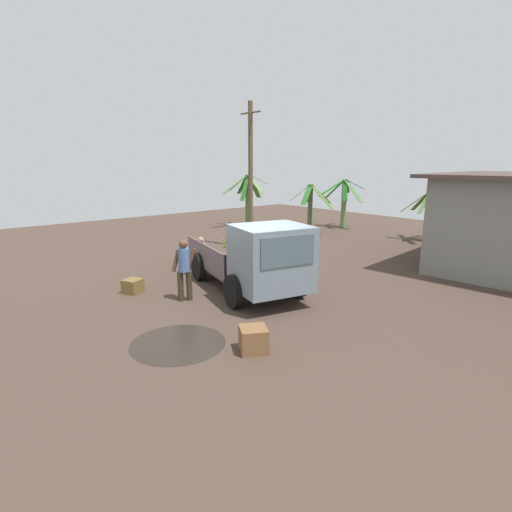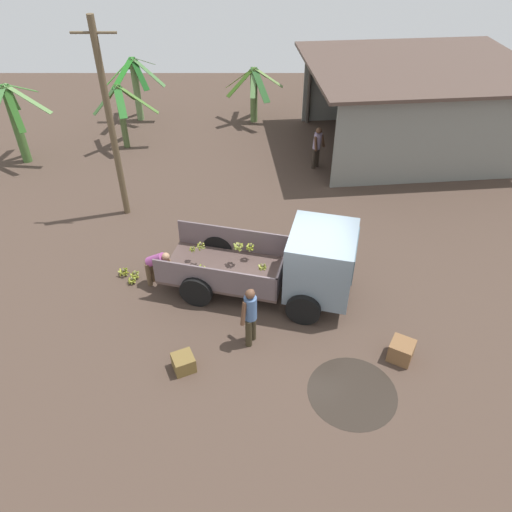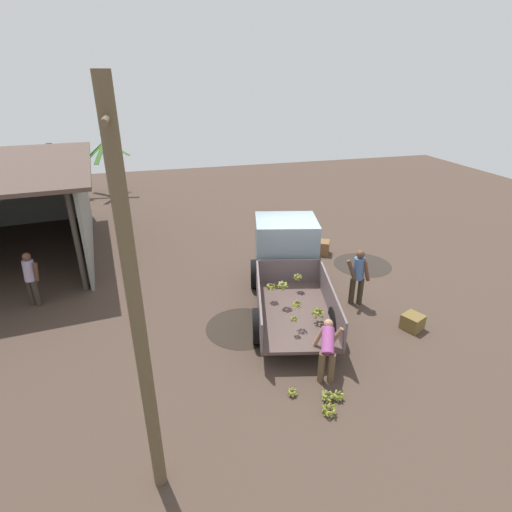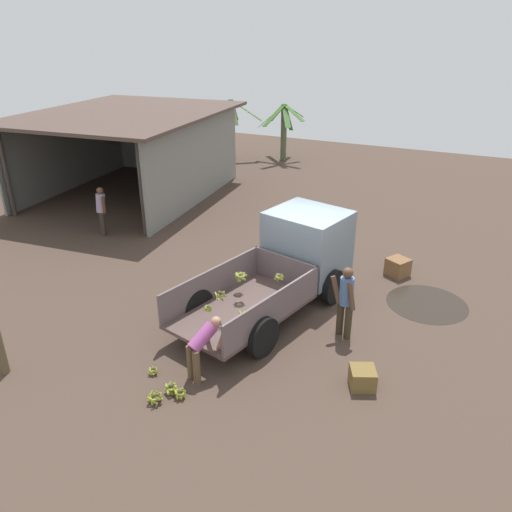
{
  "view_description": "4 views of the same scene",
  "coord_description": "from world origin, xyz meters",
  "px_view_note": "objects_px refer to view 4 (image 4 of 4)",
  "views": [
    {
      "loc": [
        7.75,
        -6.49,
        3.6
      ],
      "look_at": [
        -0.69,
        0.62,
        1.0
      ],
      "focal_mm": 28.0,
      "sensor_mm": 36.0,
      "label": 1
    },
    {
      "loc": [
        -1.09,
        -9.5,
        9.0
      ],
      "look_at": [
        -1.09,
        0.5,
        1.1
      ],
      "focal_mm": 35.0,
      "sensor_mm": 36.0,
      "label": 2
    },
    {
      "loc": [
        -9.89,
        3.9,
        5.94
      ],
      "look_at": [
        -0.66,
        1.35,
        1.57
      ],
      "focal_mm": 28.0,
      "sensor_mm": 36.0,
      "label": 3
    },
    {
      "loc": [
        -10.35,
        -3.64,
        6.19
      ],
      "look_at": [
        -1.25,
        0.69,
        1.52
      ],
      "focal_mm": 35.0,
      "sensor_mm": 36.0,
      "label": 4
    }
  ],
  "objects_px": {
    "person_bystander_near_shed": "(101,208)",
    "banana_bunch_on_ground_0": "(153,370)",
    "banana_bunch_on_ground_2": "(155,397)",
    "wooden_crate_1": "(398,267)",
    "banana_bunch_on_ground_3": "(180,393)",
    "banana_bunch_on_ground_1": "(171,388)",
    "person_worker_loading": "(202,345)",
    "cargo_truck": "(296,255)",
    "person_foreground_visitor": "(346,299)",
    "wooden_crate_0": "(362,378)"
  },
  "relations": [
    {
      "from": "banana_bunch_on_ground_1",
      "to": "banana_bunch_on_ground_2",
      "type": "distance_m",
      "value": 0.36
    },
    {
      "from": "wooden_crate_1",
      "to": "cargo_truck",
      "type": "bearing_deg",
      "value": 135.55
    },
    {
      "from": "person_bystander_near_shed",
      "to": "banana_bunch_on_ground_0",
      "type": "distance_m",
      "value": 7.82
    },
    {
      "from": "banana_bunch_on_ground_3",
      "to": "wooden_crate_1",
      "type": "height_order",
      "value": "wooden_crate_1"
    },
    {
      "from": "banana_bunch_on_ground_3",
      "to": "wooden_crate_1",
      "type": "relative_size",
      "value": 0.47
    },
    {
      "from": "banana_bunch_on_ground_1",
      "to": "banana_bunch_on_ground_3",
      "type": "relative_size",
      "value": 1.13
    },
    {
      "from": "wooden_crate_0",
      "to": "banana_bunch_on_ground_2",
      "type": "bearing_deg",
      "value": 122.1
    },
    {
      "from": "person_bystander_near_shed",
      "to": "banana_bunch_on_ground_0",
      "type": "height_order",
      "value": "person_bystander_near_shed"
    },
    {
      "from": "banana_bunch_on_ground_1",
      "to": "person_bystander_near_shed",
      "type": "bearing_deg",
      "value": 48.89
    },
    {
      "from": "person_worker_loading",
      "to": "person_bystander_near_shed",
      "type": "relative_size",
      "value": 0.75
    },
    {
      "from": "banana_bunch_on_ground_1",
      "to": "banana_bunch_on_ground_3",
      "type": "bearing_deg",
      "value": -100.69
    },
    {
      "from": "person_bystander_near_shed",
      "to": "person_worker_loading",
      "type": "bearing_deg",
      "value": -85.0
    },
    {
      "from": "banana_bunch_on_ground_1",
      "to": "person_worker_loading",
      "type": "bearing_deg",
      "value": -21.18
    },
    {
      "from": "person_bystander_near_shed",
      "to": "banana_bunch_on_ground_2",
      "type": "relative_size",
      "value": 5.3
    },
    {
      "from": "person_foreground_visitor",
      "to": "person_worker_loading",
      "type": "xyz_separation_m",
      "value": [
        -2.49,
        2.04,
        -0.2
      ]
    },
    {
      "from": "person_foreground_visitor",
      "to": "wooden_crate_1",
      "type": "relative_size",
      "value": 3.19
    },
    {
      "from": "banana_bunch_on_ground_1",
      "to": "wooden_crate_0",
      "type": "relative_size",
      "value": 0.6
    },
    {
      "from": "banana_bunch_on_ground_0",
      "to": "wooden_crate_0",
      "type": "xyz_separation_m",
      "value": [
        1.4,
        -3.77,
        0.1
      ]
    },
    {
      "from": "person_worker_loading",
      "to": "banana_bunch_on_ground_0",
      "type": "distance_m",
      "value": 1.17
    },
    {
      "from": "cargo_truck",
      "to": "banana_bunch_on_ground_0",
      "type": "distance_m",
      "value": 4.49
    },
    {
      "from": "person_foreground_visitor",
      "to": "banana_bunch_on_ground_0",
      "type": "xyz_separation_m",
      "value": [
        -2.89,
        2.95,
        -0.82
      ]
    },
    {
      "from": "banana_bunch_on_ground_0",
      "to": "banana_bunch_on_ground_2",
      "type": "bearing_deg",
      "value": -141.55
    },
    {
      "from": "banana_bunch_on_ground_0",
      "to": "wooden_crate_1",
      "type": "height_order",
      "value": "wooden_crate_1"
    },
    {
      "from": "banana_bunch_on_ground_1",
      "to": "banana_bunch_on_ground_2",
      "type": "height_order",
      "value": "banana_bunch_on_ground_2"
    },
    {
      "from": "person_foreground_visitor",
      "to": "person_bystander_near_shed",
      "type": "xyz_separation_m",
      "value": [
        2.37,
        8.69,
        -0.04
      ]
    },
    {
      "from": "person_foreground_visitor",
      "to": "wooden_crate_0",
      "type": "distance_m",
      "value": 1.85
    },
    {
      "from": "person_foreground_visitor",
      "to": "banana_bunch_on_ground_0",
      "type": "relative_size",
      "value": 7.82
    },
    {
      "from": "person_worker_loading",
      "to": "banana_bunch_on_ground_2",
      "type": "distance_m",
      "value": 1.27
    },
    {
      "from": "banana_bunch_on_ground_0",
      "to": "banana_bunch_on_ground_1",
      "type": "distance_m",
      "value": 0.71
    },
    {
      "from": "person_worker_loading",
      "to": "wooden_crate_1",
      "type": "xyz_separation_m",
      "value": [
        5.94,
        -2.55,
        -0.47
      ]
    },
    {
      "from": "banana_bunch_on_ground_1",
      "to": "banana_bunch_on_ground_3",
      "type": "xyz_separation_m",
      "value": [
        -0.04,
        -0.22,
        -0.01
      ]
    },
    {
      "from": "person_worker_loading",
      "to": "banana_bunch_on_ground_3",
      "type": "xyz_separation_m",
      "value": [
        -0.75,
        0.06,
        -0.61
      ]
    },
    {
      "from": "person_foreground_visitor",
      "to": "banana_bunch_on_ground_3",
      "type": "height_order",
      "value": "person_foreground_visitor"
    },
    {
      "from": "person_worker_loading",
      "to": "wooden_crate_1",
      "type": "height_order",
      "value": "person_worker_loading"
    },
    {
      "from": "banana_bunch_on_ground_0",
      "to": "wooden_crate_0",
      "type": "distance_m",
      "value": 4.02
    },
    {
      "from": "person_bystander_near_shed",
      "to": "banana_bunch_on_ground_3",
      "type": "relative_size",
      "value": 6.49
    },
    {
      "from": "person_worker_loading",
      "to": "banana_bunch_on_ground_1",
      "type": "xyz_separation_m",
      "value": [
        -0.71,
        0.27,
        -0.59
      ]
    },
    {
      "from": "wooden_crate_1",
      "to": "person_worker_loading",
      "type": "bearing_deg",
      "value": 156.8
    },
    {
      "from": "cargo_truck",
      "to": "person_bystander_near_shed",
      "type": "bearing_deg",
      "value": 95.05
    },
    {
      "from": "banana_bunch_on_ground_0",
      "to": "banana_bunch_on_ground_3",
      "type": "relative_size",
      "value": 0.86
    },
    {
      "from": "banana_bunch_on_ground_2",
      "to": "wooden_crate_1",
      "type": "distance_m",
      "value": 7.59
    },
    {
      "from": "person_foreground_visitor",
      "to": "banana_bunch_on_ground_3",
      "type": "distance_m",
      "value": 3.94
    },
    {
      "from": "cargo_truck",
      "to": "person_foreground_visitor",
      "type": "xyz_separation_m",
      "value": [
        -1.29,
        -1.62,
        -0.17
      ]
    },
    {
      "from": "person_bystander_near_shed",
      "to": "banana_bunch_on_ground_0",
      "type": "bearing_deg",
      "value": -91.34
    },
    {
      "from": "banana_bunch_on_ground_2",
      "to": "banana_bunch_on_ground_3",
      "type": "bearing_deg",
      "value": -48.84
    },
    {
      "from": "banana_bunch_on_ground_0",
      "to": "banana_bunch_on_ground_3",
      "type": "bearing_deg",
      "value": -112.27
    },
    {
      "from": "person_foreground_visitor",
      "to": "banana_bunch_on_ground_0",
      "type": "distance_m",
      "value": 4.21
    },
    {
      "from": "cargo_truck",
      "to": "wooden_crate_0",
      "type": "bearing_deg",
      "value": -125.07
    },
    {
      "from": "banana_bunch_on_ground_2",
      "to": "wooden_crate_0",
      "type": "bearing_deg",
      "value": -57.9
    },
    {
      "from": "wooden_crate_0",
      "to": "wooden_crate_1",
      "type": "xyz_separation_m",
      "value": [
        4.95,
        0.31,
        0.05
      ]
    }
  ]
}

